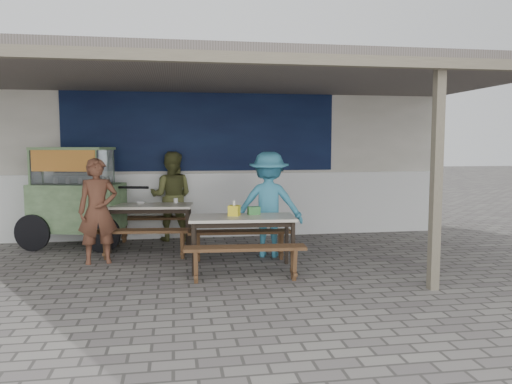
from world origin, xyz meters
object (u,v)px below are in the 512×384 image
Objects in this scene: bench_left_wall at (157,223)px; table_left at (151,210)px; bench_left_street at (144,237)px; bench_right_street at (245,255)px; donation_box at (254,211)px; table_right at (242,222)px; tissue_box at (234,211)px; patron_street_side at (98,211)px; patron_right_table at (269,204)px; patron_wall_side at (171,196)px; bench_right_wall at (240,238)px; condiment_bowl at (140,203)px; vendor_cart at (76,193)px; condiment_jar at (176,201)px.

table_left is at bearing -90.00° from bench_left_wall.
bench_left_street and bench_right_street have the same top height.
table_left is at bearing 136.82° from donation_box.
table_left is 0.90× the size of bench_right_street.
table_right is 10.29× the size of tissue_box.
patron_street_side reaches higher than bench_left_street.
tissue_box is at bearing -44.74° from table_left.
bench_left_wall and bench_right_street have the same top height.
table_left is 2.01m from patron_right_table.
bench_left_street is 0.92× the size of patron_wall_side.
donation_box is (0.23, 0.75, 0.47)m from bench_right_street.
bench_right_wall is at bearing 108.97° from donation_box.
bench_left_wall is at bearing 90.00° from table_left.
condiment_bowl reaches higher than table_left.
patron_right_table is at bearing 60.15° from table_right.
bench_right_street is 1.18m from bench_right_wall.
table_left is 0.24m from condiment_bowl.
donation_box is at bearing -66.95° from bench_right_wall.
condiment_bowl is at bearing 0.17° from vendor_cart.
bench_left_wall is (0.14, 1.34, 0.00)m from bench_left_street.
donation_box reaches higher than condiment_jar.
bench_left_wall is 0.91× the size of patron_right_table.
vendor_cart reaches higher than bench_right_wall.
donation_box is 2.27m from condiment_bowl.
tissue_box reaches higher than condiment_jar.
table_left is 2.07m from donation_box.
bench_right_wall is (1.36, -0.98, -0.33)m from table_left.
bench_right_wall is (1.29, -1.65, 0.00)m from bench_left_wall.
condiment_bowl is (-0.17, 0.13, 0.10)m from table_left.
bench_right_wall is at bearing -6.50° from bench_left_street.
donation_box is at bearing -18.48° from vendor_cart.
patron_wall_side reaches higher than table_right.
vendor_cart is at bearing 146.36° from table_right.
tissue_box reaches higher than bench_left_wall.
donation_box is at bearing -55.63° from condiment_jar.
table_right reaches higher than bench_right_street.
bench_left_street is 0.99× the size of table_right.
patron_street_side is (-2.07, 0.14, 0.43)m from bench_right_wall.
vendor_cart is 1.41× the size of patron_street_side.
table_left is 0.90× the size of bench_right_wall.
table_left and table_right have the same top height.
patron_street_side is 8.78× the size of condiment_bowl.
vendor_cart is 1.34× the size of patron_right_table.
patron_street_side is at bearing -158.90° from bench_left_street.
bench_right_wall is at bearing 35.73° from patron_right_table.
bench_left_wall is (0.07, 0.67, -0.33)m from table_left.
table_right is 0.68m from bench_right_wall.
bench_right_street is at bearing -90.00° from bench_right_wall.
table_right is 8.90× the size of donation_box.
bench_right_wall is 0.72× the size of vendor_cart.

